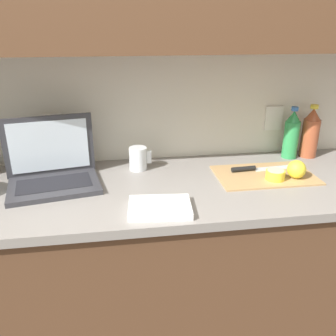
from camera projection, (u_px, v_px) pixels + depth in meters
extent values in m
cube|color=silver|center=(130.00, 77.00, 1.63)|extent=(5.20, 0.06, 2.60)
cube|color=white|center=(52.00, 127.00, 1.62)|extent=(0.09, 0.01, 0.12)
cube|color=white|center=(274.00, 118.00, 1.77)|extent=(0.09, 0.01, 0.12)
cube|color=brown|center=(142.00, 280.00, 1.62)|extent=(2.40, 0.61, 0.88)
cube|color=gray|center=(139.00, 190.00, 1.45)|extent=(2.47, 0.65, 0.03)
cube|color=#333338|center=(54.00, 186.00, 1.43)|extent=(0.39, 0.32, 0.02)
cube|color=black|center=(54.00, 183.00, 1.43)|extent=(0.31, 0.20, 0.00)
cube|color=#333338|center=(49.00, 146.00, 1.49)|extent=(0.36, 0.08, 0.25)
cube|color=silver|center=(49.00, 146.00, 1.48)|extent=(0.31, 0.06, 0.21)
cube|color=tan|center=(264.00, 175.00, 1.55)|extent=(0.42, 0.27, 0.01)
cube|color=silver|center=(273.00, 168.00, 1.61)|extent=(0.18, 0.05, 0.00)
cylinder|color=black|center=(244.00, 169.00, 1.57)|extent=(0.11, 0.03, 0.02)
cylinder|color=yellow|center=(275.00, 175.00, 1.49)|extent=(0.08, 0.08, 0.04)
cylinder|color=#F4EAA3|center=(276.00, 170.00, 1.48)|extent=(0.07, 0.07, 0.00)
sphere|color=yellow|center=(297.00, 169.00, 1.49)|extent=(0.08, 0.08, 0.08)
cylinder|color=#2D934C|center=(291.00, 140.00, 1.73)|extent=(0.07, 0.07, 0.18)
cone|color=#2D934C|center=(294.00, 116.00, 1.69)|extent=(0.07, 0.07, 0.05)
cylinder|color=#3366B2|center=(295.00, 109.00, 1.68)|extent=(0.03, 0.03, 0.02)
cylinder|color=#A34C2D|center=(310.00, 138.00, 1.75)|extent=(0.08, 0.08, 0.19)
cone|color=#A34C2D|center=(313.00, 114.00, 1.70)|extent=(0.07, 0.07, 0.05)
cylinder|color=gold|center=(315.00, 107.00, 1.69)|extent=(0.04, 0.04, 0.02)
cylinder|color=silver|center=(138.00, 159.00, 1.60)|extent=(0.08, 0.08, 0.10)
cube|color=silver|center=(149.00, 157.00, 1.61)|extent=(0.02, 0.01, 0.06)
cube|color=white|center=(160.00, 207.00, 1.26)|extent=(0.23, 0.18, 0.02)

